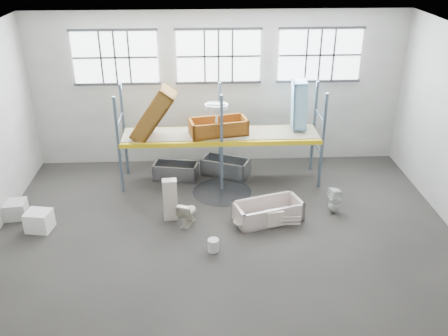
{
  "coord_description": "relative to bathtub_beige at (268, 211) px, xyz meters",
  "views": [
    {
      "loc": [
        -0.59,
        -10.29,
        7.24
      ],
      "look_at": [
        0.0,
        1.5,
        1.4
      ],
      "focal_mm": 39.27,
      "sensor_mm": 36.0,
      "label": 1
    }
  ],
  "objects": [
    {
      "name": "bathtub_beige",
      "position": [
        0.0,
        0.0,
        0.0
      ],
      "size": [
        1.98,
        1.35,
        0.53
      ],
      "primitive_type": null,
      "rotation": [
        0.0,
        0.0,
        0.3
      ],
      "color": "beige",
      "rests_on": "floor"
    },
    {
      "name": "wall_back",
      "position": [
        -1.18,
        3.97,
        2.23
      ],
      "size": [
        12.0,
        0.1,
        5.0
      ],
      "primitive_type": "cube",
      "color": "#A19E96",
      "rests_on": "ground"
    },
    {
      "name": "sink_on_shelf",
      "position": [
        -1.32,
        2.06,
        1.83
      ],
      "size": [
        0.7,
        0.56,
        0.6
      ],
      "primitive_type": "imported",
      "rotation": [
        0.0,
        0.0,
        -0.06
      ],
      "color": "silver",
      "rests_on": "rust_tub_flat"
    },
    {
      "name": "rack_beam_back",
      "position": [
        -1.18,
        3.02,
        1.23
      ],
      "size": [
        6.0,
        0.1,
        0.14
      ],
      "primitive_type": "cube",
      "color": "yellow",
      "rests_on": "floor"
    },
    {
      "name": "ceiling",
      "position": [
        -1.18,
        -1.08,
        4.78
      ],
      "size": [
        12.0,
        10.0,
        0.1
      ],
      "primitive_type": "cube",
      "color": "silver",
      "rests_on": "ground"
    },
    {
      "name": "shelf_deck",
      "position": [
        -1.18,
        2.42,
        1.31
      ],
      "size": [
        5.9,
        1.1,
        0.03
      ],
      "primitive_type": "cube",
      "color": "gray",
      "rests_on": "floor"
    },
    {
      "name": "carton_near",
      "position": [
        -6.1,
        -0.18,
        0.0
      ],
      "size": [
        0.72,
        0.64,
        0.54
      ],
      "primitive_type": "cube",
      "rotation": [
        0.0,
        0.0,
        -0.18
      ],
      "color": "white",
      "rests_on": "floor"
    },
    {
      "name": "rack_upright_lb",
      "position": [
        -4.18,
        3.02,
        1.23
      ],
      "size": [
        0.08,
        0.08,
        3.0
      ],
      "primitive_type": "cube",
      "color": "slate",
      "rests_on": "floor"
    },
    {
      "name": "rust_tub_flat",
      "position": [
        -1.26,
        2.38,
        1.55
      ],
      "size": [
        1.83,
        1.13,
        0.48
      ],
      "primitive_type": null,
      "rotation": [
        0.0,
        0.0,
        0.2
      ],
      "color": "#9A5A14",
      "rests_on": "shelf_deck"
    },
    {
      "name": "sink_in_tub",
      "position": [
        -0.78,
        -0.4,
        -0.11
      ],
      "size": [
        0.49,
        0.49,
        0.14
      ],
      "primitive_type": "imported",
      "rotation": [
        0.0,
        0.0,
        -0.24
      ],
      "color": "beige",
      "rests_on": "bathtub_beige"
    },
    {
      "name": "rack_upright_ra",
      "position": [
        1.82,
        1.82,
        1.23
      ],
      "size": [
        0.08,
        0.08,
        3.0
      ],
      "primitive_type": "cube",
      "color": "slate",
      "rests_on": "floor"
    },
    {
      "name": "bucket",
      "position": [
        -1.54,
        -1.37,
        -0.1
      ],
      "size": [
        0.34,
        0.34,
        0.33
      ],
      "primitive_type": "cylinder",
      "rotation": [
        0.0,
        0.0,
        0.23
      ],
      "color": "beige",
      "rests_on": "floor"
    },
    {
      "name": "blue_tub_upright",
      "position": [
        1.2,
        2.65,
        2.13
      ],
      "size": [
        0.5,
        0.71,
        1.48
      ],
      "primitive_type": null,
      "rotation": [
        0.0,
        1.54,
        -0.06
      ],
      "color": "#88C0E3",
      "rests_on": "shelf_deck"
    },
    {
      "name": "window_mid",
      "position": [
        -1.18,
        3.86,
        3.33
      ],
      "size": [
        2.6,
        0.04,
        1.6
      ],
      "primitive_type": "cube",
      "color": "white",
      "rests_on": "wall_back"
    },
    {
      "name": "steel_tub_right",
      "position": [
        -1.02,
        2.79,
        0.01
      ],
      "size": [
        1.64,
        1.24,
        0.55
      ],
      "primitive_type": null,
      "rotation": [
        0.0,
        0.0,
        -0.41
      ],
      "color": "#A7AAAF",
      "rests_on": "floor"
    },
    {
      "name": "toilet_white",
      "position": [
        1.91,
        0.29,
        0.12
      ],
      "size": [
        0.44,
        0.43,
        0.77
      ],
      "primitive_type": "imported",
      "rotation": [
        0.0,
        0.0,
        -1.29
      ],
      "color": "white",
      "rests_on": "floor"
    },
    {
      "name": "cistern_spare",
      "position": [
        0.12,
        -0.36,
        0.01
      ],
      "size": [
        0.49,
        0.3,
        0.43
      ],
      "primitive_type": "cube",
      "rotation": [
        0.0,
        0.0,
        0.2
      ],
      "color": "beige",
      "rests_on": "bathtub_beige"
    },
    {
      "name": "wet_patch",
      "position": [
        -1.18,
        1.62,
        -0.26
      ],
      "size": [
        1.8,
        1.8,
        0.0
      ],
      "primitive_type": "cylinder",
      "color": "black",
      "rests_on": "floor"
    },
    {
      "name": "rack_upright_mb",
      "position": [
        -1.18,
        3.02,
        1.23
      ],
      "size": [
        0.08,
        0.08,
        3.0
      ],
      "primitive_type": "cube",
      "color": "slate",
      "rests_on": "floor"
    },
    {
      "name": "steel_tub_left",
      "position": [
        -2.61,
        2.62,
        -0.01
      ],
      "size": [
        1.48,
        0.89,
        0.51
      ],
      "primitive_type": null,
      "rotation": [
        0.0,
        0.0,
        -0.19
      ],
      "color": "#9A9BA2",
      "rests_on": "floor"
    },
    {
      "name": "rack_upright_la",
      "position": [
        -4.18,
        1.82,
        1.23
      ],
      "size": [
        0.08,
        0.08,
        3.0
      ],
      "primitive_type": "cube",
      "color": "slate",
      "rests_on": "floor"
    },
    {
      "name": "window_right",
      "position": [
        2.02,
        3.86,
        3.33
      ],
      "size": [
        2.6,
        0.04,
        1.6
      ],
      "primitive_type": "cube",
      "color": "white",
      "rests_on": "wall_back"
    },
    {
      "name": "rack_upright_ma",
      "position": [
        -1.18,
        1.82,
        1.23
      ],
      "size": [
        0.08,
        0.08,
        3.0
      ],
      "primitive_type": "cube",
      "color": "slate",
      "rests_on": "floor"
    },
    {
      "name": "wall_front",
      "position": [
        -1.18,
        -6.13,
        2.23
      ],
      "size": [
        12.0,
        0.1,
        5.0
      ],
      "primitive_type": "cube",
      "color": "#BBB7AE",
      "rests_on": "ground"
    },
    {
      "name": "rack_beam_front",
      "position": [
        -1.18,
        1.82,
        1.23
      ],
      "size": [
        6.0,
        0.1,
        0.14
      ],
      "primitive_type": "cube",
      "color": "yellow",
      "rests_on": "floor"
    },
    {
      "name": "carton_far",
      "position": [
        -6.93,
        0.49,
        -0.03
      ],
      "size": [
        0.63,
        0.63,
        0.47
      ],
      "primitive_type": "cube",
      "rotation": [
        0.0,
        0.0,
        0.11
      ],
      "color": "beige",
      "rests_on": "floor"
    },
    {
      "name": "rack_upright_rb",
      "position": [
        1.82,
        3.02,
        1.23
      ],
      "size": [
        0.08,
        0.08,
        3.0
      ],
      "primitive_type": "cube",
      "color": "slate",
      "rests_on": "floor"
    },
    {
      "name": "cistern_tall",
      "position": [
        -2.65,
        0.19,
        0.33
      ],
      "size": [
        0.4,
        0.28,
        1.2
      ],
      "primitive_type": "cube",
      "rotation": [
        0.0,
        0.0,
        0.07
      ],
      "color": "beige",
      "rests_on": "floor"
    },
    {
      "name": "window_left",
      "position": [
        -4.38,
        3.86,
        3.33
      ],
      "size": [
        2.6,
        0.04,
        1.6
      ],
      "primitive_type": "cube",
      "color": "white",
      "rests_on": "wall_back"
    },
    {
      "name": "rust_tub_tilted",
      "position": [
        -3.16,
        2.25,
        2.03
      ],
      "size": [
        1.47,
        0.95,
        1.71
      ],
      "primitive_type": null,
      "rotation": [
        0.0,
        -0.96,
        -0.1
      ],
      "color": "#9C621F",
      "rests_on": "shelf_deck"
    },
    {
      "name": "toilet_beige",
      "position": [
        -2.19,
        -0.09,
        0.07
      ],
      "size": [
        0.61,
        0.76,
        0.68
      ],
      "primitive_type": "imported",
      "rotation": [
        0.0,
        0.0,
        2.73
      ],
      "color": "beige",
      "rests_on": "floor"
    },
    {
      "name": "floor",
      "position": [
        -1.18,
        -1.08,
        -0.32
      ],
      "size": [
        12.0,
        10.0,
        0.1
      ],
      "primitive_type": "cube",
      "color": "#423C38",
      "rests_on": "ground"
    }
  ]
}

